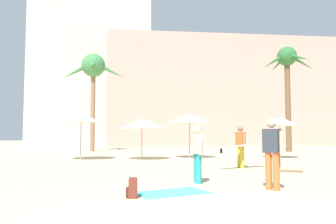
{
  "coord_description": "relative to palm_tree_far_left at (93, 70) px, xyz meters",
  "views": [
    {
      "loc": [
        -1.59,
        -4.82,
        1.38
      ],
      "look_at": [
        -0.45,
        5.55,
        2.07
      ],
      "focal_mm": 34.59,
      "sensor_mm": 36.0,
      "label": 1
    }
  ],
  "objects": [
    {
      "name": "beach_towel",
      "position": [
        4.0,
        -17.96,
        -6.29
      ],
      "size": [
        1.89,
        1.48,
        0.01
      ],
      "primitive_type": "cube",
      "rotation": [
        0.0,
        0.0,
        0.37
      ],
      "color": "#4CC6D6",
      "rests_on": "ground"
    },
    {
      "name": "cafe_umbrella_0",
      "position": [
        6.26,
        -7.66,
        -4.08
      ],
      "size": [
        2.44,
        2.44,
        2.47
      ],
      "color": "gray",
      "rests_on": "ground"
    },
    {
      "name": "person_far_right",
      "position": [
        7.39,
        -13.04,
        -5.38
      ],
      "size": [
        2.62,
        1.28,
        1.69
      ],
      "rotation": [
        0.0,
        0.0,
        0.29
      ],
      "color": "gold",
      "rests_on": "ground"
    },
    {
      "name": "palm_tree_left",
      "position": [
        14.84,
        -2.18,
        0.09
      ],
      "size": [
        4.57,
        4.79,
        8.03
      ],
      "color": "brown",
      "rests_on": "ground"
    },
    {
      "name": "hotel_tower_gray",
      "position": [
        -1.91,
        16.11,
        8.98
      ],
      "size": [
        14.16,
        8.49,
        30.55
      ],
      "primitive_type": "cube",
      "color": "#BCB7AD",
      "rests_on": "ground"
    },
    {
      "name": "cafe_umbrella_3",
      "position": [
        0.39,
        -8.1,
        -4.14
      ],
      "size": [
        2.43,
        2.43,
        2.33
      ],
      "color": "gray",
      "rests_on": "ground"
    },
    {
      "name": "palm_tree_far_left",
      "position": [
        0.0,
        0.0,
        0.0
      ],
      "size": [
        5.2,
        5.47,
        7.62
      ],
      "color": "#896B4C",
      "rests_on": "ground"
    },
    {
      "name": "hotel_pink",
      "position": [
        13.13,
        11.98,
        -0.25
      ],
      "size": [
        25.34,
        8.89,
        12.08
      ],
      "primitive_type": "cube",
      "color": "#DB9989",
      "rests_on": "ground"
    },
    {
      "name": "cafe_umbrella_1",
      "position": [
        11.27,
        -8.23,
        -4.23
      ],
      "size": [
        2.12,
        2.12,
        2.31
      ],
      "color": "gray",
      "rests_on": "ground"
    },
    {
      "name": "cafe_umbrella_2",
      "position": [
        3.58,
        -8.35,
        -4.38
      ],
      "size": [
        2.37,
        2.37,
        2.18
      ],
      "color": "gray",
      "rests_on": "ground"
    },
    {
      "name": "person_mid_center",
      "position": [
        6.49,
        -17.85,
        -5.33
      ],
      "size": [
        0.45,
        0.53,
        1.75
      ],
      "rotation": [
        0.0,
        0.0,
        0.66
      ],
      "color": "orange",
      "rests_on": "ground"
    },
    {
      "name": "person_near_left",
      "position": [
        8.53,
        -14.13,
        -5.97
      ],
      "size": [
        1.05,
        0.84,
        0.94
      ],
      "rotation": [
        0.0,
        0.0,
        5.74
      ],
      "color": "tan",
      "rests_on": "ground"
    },
    {
      "name": "person_mid_right",
      "position": [
        4.88,
        -16.6,
        -5.42
      ],
      "size": [
        0.27,
        0.61,
        1.6
      ],
      "rotation": [
        0.0,
        0.0,
        3.27
      ],
      "color": "teal",
      "rests_on": "ground"
    },
    {
      "name": "backpack",
      "position": [
        3.09,
        -18.42,
        -6.09
      ],
      "size": [
        0.25,
        0.31,
        0.42
      ],
      "rotation": [
        0.0,
        0.0,
        3.1
      ],
      "color": "maroon",
      "rests_on": "ground"
    }
  ]
}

